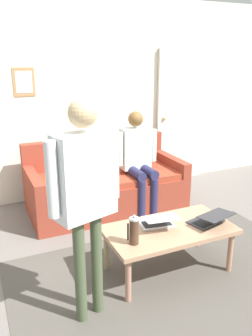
# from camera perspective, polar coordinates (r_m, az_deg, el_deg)

# --- Properties ---
(ground_plane) EXTENTS (7.68, 7.68, 0.00)m
(ground_plane) POSITION_cam_1_polar(r_m,az_deg,el_deg) (3.43, 4.10, -16.36)
(ground_plane) COLOR slate
(area_rug) EXTENTS (2.91, 1.74, 0.01)m
(area_rug) POSITION_cam_1_polar(r_m,az_deg,el_deg) (3.37, 7.73, -17.10)
(area_rug) COLOR #4E4A43
(area_rug) RESTS_ON ground_plane
(back_wall) EXTENTS (7.04, 0.11, 2.70)m
(back_wall) POSITION_cam_1_polar(r_m,az_deg,el_deg) (4.91, -7.99, 11.04)
(back_wall) COLOR white
(back_wall) RESTS_ON ground_plane
(interior_door) EXTENTS (0.82, 0.09, 2.05)m
(interior_door) POSITION_cam_1_polar(r_m,az_deg,el_deg) (5.55, 8.94, 8.40)
(interior_door) COLOR silver
(interior_door) RESTS_ON ground_plane
(couch) EXTENTS (1.98, 0.93, 0.88)m
(couch) POSITION_cam_1_polar(r_m,az_deg,el_deg) (4.55, -3.41, -2.96)
(couch) COLOR maroon
(couch) RESTS_ON ground_plane
(coffee_table) EXTENTS (1.17, 0.62, 0.44)m
(coffee_table) POSITION_cam_1_polar(r_m,az_deg,el_deg) (3.23, 7.08, -10.47)
(coffee_table) COLOR tan
(coffee_table) RESTS_ON ground_plane
(laptop_left) EXTENTS (0.36, 0.41, 0.14)m
(laptop_left) POSITION_cam_1_polar(r_m,az_deg,el_deg) (3.21, 5.25, -8.75)
(laptop_left) COLOR silver
(laptop_left) RESTS_ON coffee_table
(laptop_center) EXTENTS (0.39, 0.39, 0.12)m
(laptop_center) POSITION_cam_1_polar(r_m,az_deg,el_deg) (3.33, 13.57, -8.21)
(laptop_center) COLOR #28282D
(laptop_center) RESTS_ON coffee_table
(french_press) EXTENTS (0.10, 0.08, 0.26)m
(french_press) POSITION_cam_1_polar(r_m,az_deg,el_deg) (2.89, 1.33, -10.28)
(french_press) COLOR #4C3323
(french_press) RESTS_ON coffee_table
(person_standing) EXTENTS (0.58, 0.30, 1.68)m
(person_standing) POSITION_cam_1_polar(r_m,az_deg,el_deg) (2.40, -6.70, -3.01)
(person_standing) COLOR #465237
(person_standing) RESTS_ON ground_plane
(person_seated) EXTENTS (0.55, 0.51, 1.28)m
(person_seated) POSITION_cam_1_polar(r_m,az_deg,el_deg) (4.36, 2.01, 1.98)
(person_seated) COLOR #28274C
(person_seated) RESTS_ON ground_plane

